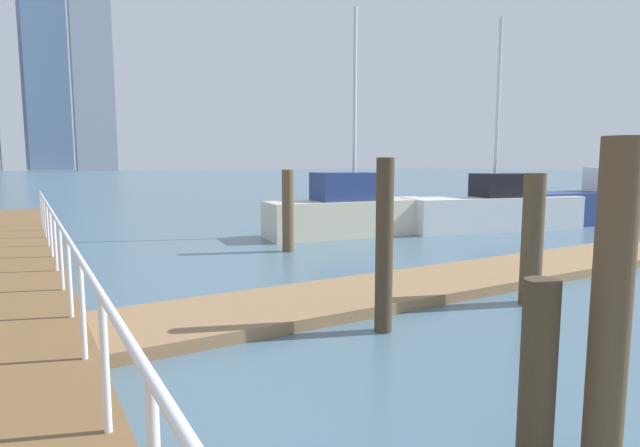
{
  "coord_description": "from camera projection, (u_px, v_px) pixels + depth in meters",
  "views": [
    {
      "loc": [
        -3.59,
        4.71,
        2.4
      ],
      "look_at": [
        0.11,
        11.03,
        1.52
      ],
      "focal_mm": 28.46,
      "sensor_mm": 36.0,
      "label": 1
    }
  ],
  "objects": [
    {
      "name": "dock_piling_0",
      "position": [
        538.0,
        373.0,
        3.99
      ],
      "size": [
        0.28,
        0.28,
        1.51
      ],
      "primitive_type": "cylinder",
      "color": "#473826",
      "rests_on": "ground_plane"
    },
    {
      "name": "dock_piling_5",
      "position": [
        288.0,
        211.0,
        13.64
      ],
      "size": [
        0.32,
        0.32,
        2.21
      ],
      "primitive_type": "cylinder",
      "color": "brown",
      "rests_on": "ground_plane"
    },
    {
      "name": "dock_piling_4",
      "position": [
        611.0,
        311.0,
        3.8
      ],
      "size": [
        0.28,
        0.28,
        2.59
      ],
      "primitive_type": "cylinder",
      "color": "brown",
      "rests_on": "ground_plane"
    },
    {
      "name": "ground_plane",
      "position": [
        166.0,
        243.0,
        15.19
      ],
      "size": [
        300.0,
        300.0,
        0.0
      ],
      "primitive_type": "plane",
      "color": "slate"
    },
    {
      "name": "boardwalk_railing",
      "position": [
        90.0,
        297.0,
        4.4
      ],
      "size": [
        0.06,
        27.99,
        1.08
      ],
      "color": "white",
      "rests_on": "boardwalk"
    },
    {
      "name": "skyline_tower_2",
      "position": [
        44.0,
        68.0,
        153.3
      ],
      "size": [
        12.76,
        10.93,
        61.34
      ],
      "primitive_type": "cube",
      "rotation": [
        0.0,
        0.0,
        0.09
      ],
      "color": "slate",
      "rests_on": "ground_plane"
    },
    {
      "name": "moored_boat_3",
      "position": [
        495.0,
        209.0,
        18.06
      ],
      "size": [
        6.7,
        3.04,
        7.33
      ],
      "color": "white",
      "rests_on": "ground_plane"
    },
    {
      "name": "skyline_tower_3",
      "position": [
        90.0,
        28.0,
        140.67
      ],
      "size": [
        10.67,
        8.07,
        79.1
      ],
      "primitive_type": "cube",
      "rotation": [
        0.0,
        0.0,
        -0.03
      ],
      "color": "gray",
      "rests_on": "ground_plane"
    },
    {
      "name": "moored_boat_0",
      "position": [
        352.0,
        212.0,
        16.73
      ],
      "size": [
        6.07,
        2.33,
        7.28
      ],
      "color": "beige",
      "rests_on": "ground_plane"
    },
    {
      "name": "dock_piling_1",
      "position": [
        532.0,
        239.0,
        8.55
      ],
      "size": [
        0.36,
        0.36,
        2.23
      ],
      "primitive_type": "cylinder",
      "color": "brown",
      "rests_on": "ground_plane"
    },
    {
      "name": "dock_piling_2",
      "position": [
        384.0,
        246.0,
        7.11
      ],
      "size": [
        0.25,
        0.25,
        2.47
      ],
      "primitive_type": "cylinder",
      "color": "#473826",
      "rests_on": "ground_plane"
    },
    {
      "name": "floating_dock",
      "position": [
        460.0,
        279.0,
        10.13
      ],
      "size": [
        14.71,
        2.0,
        0.18
      ],
      "primitive_type": "cube",
      "color": "#93704C",
      "rests_on": "ground_plane"
    },
    {
      "name": "moored_boat_2",
      "position": [
        605.0,
        202.0,
        20.26
      ],
      "size": [
        7.5,
        2.85,
        2.2
      ],
      "color": "navy",
      "rests_on": "ground_plane"
    }
  ]
}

